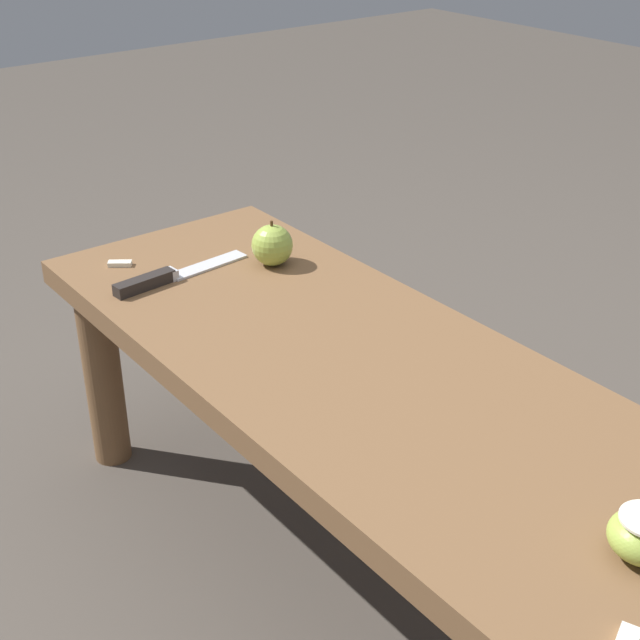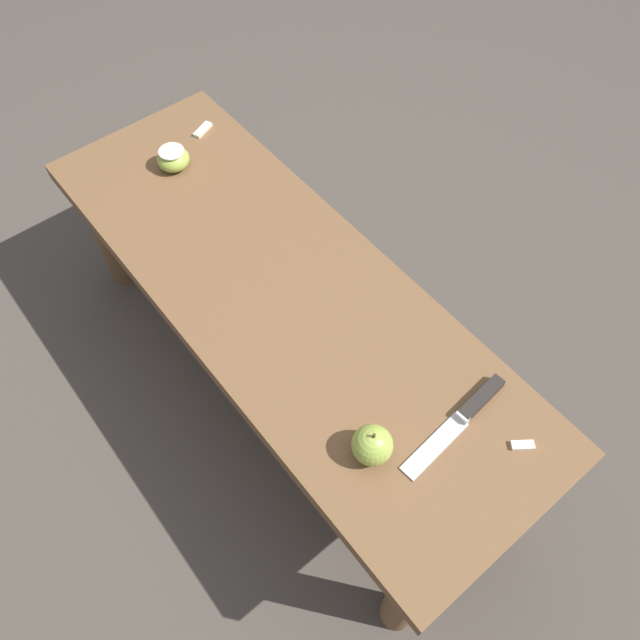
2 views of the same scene
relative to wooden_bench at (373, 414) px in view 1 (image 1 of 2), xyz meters
The scene contains 5 objects.
ground_plane 0.34m from the wooden_bench, ahead, with size 8.00×8.00×0.00m, color #4C443D.
wooden_bench is the anchor object (origin of this frame).
knife 0.45m from the wooden_bench, 168.06° to the right, with size 0.05×0.25×0.02m.
apple_whole 0.40m from the wooden_bench, 166.13° to the left, with size 0.07×0.07×0.08m.
apple_slice_near_knife 0.55m from the wooden_bench, 167.45° to the right, with size 0.04×0.04×0.01m.
Camera 1 is at (0.78, -0.70, 1.05)m, focal length 50.00 mm.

